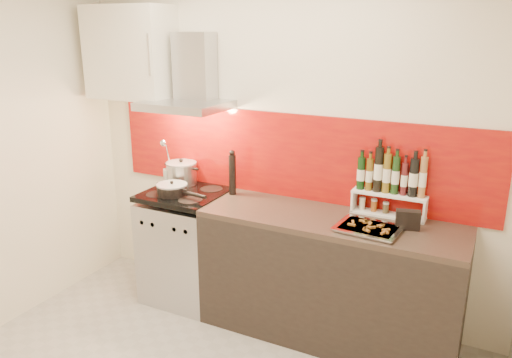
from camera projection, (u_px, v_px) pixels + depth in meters
The scene contains 13 objects.
back_wall at pixel (283, 144), 3.74m from camera, with size 3.40×0.02×2.60m, color silver.
backsplash at pixel (288, 156), 3.74m from camera, with size 3.00×0.02×0.64m, color maroon.
range_stove at pixel (187, 247), 4.04m from camera, with size 0.60×0.60×0.91m.
counter at pixel (329, 277), 3.52m from camera, with size 1.80×0.60×0.90m.
range_hood at pixel (191, 82), 3.78m from camera, with size 0.62×0.50×0.61m.
upper_cabinet at pixel (131, 53), 3.94m from camera, with size 0.70×0.35×0.72m, color #EEE7CF.
stock_pot at pixel (182, 173), 4.08m from camera, with size 0.25×0.25×0.21m.
saute_pan at pixel (173, 189), 3.82m from camera, with size 0.46×0.24×0.11m.
utensil_jar at pixel (168, 172), 4.05m from camera, with size 0.08×0.12×0.40m.
pepper_mill at pixel (232, 173), 3.83m from camera, with size 0.06×0.06×0.35m.
step_shelf at pixel (390, 185), 3.38m from camera, with size 0.50×0.14×0.48m.
caddy_box at pixel (408, 220), 3.19m from camera, with size 0.15×0.07×0.13m, color black.
baking_tray at pixel (369, 228), 3.18m from camera, with size 0.42×0.34×0.03m.
Camera 1 is at (1.47, -1.96, 2.14)m, focal length 35.00 mm.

